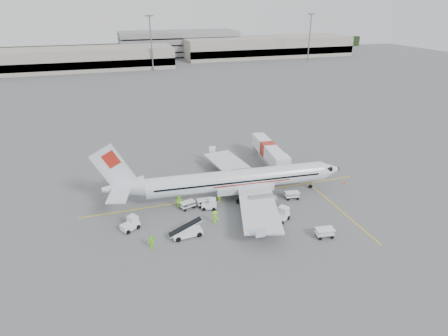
{
  "coord_description": "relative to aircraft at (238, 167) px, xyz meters",
  "views": [
    {
      "loc": [
        -16.2,
        -48.56,
        27.59
      ],
      "look_at": [
        0.0,
        2.0,
        3.8
      ],
      "focal_mm": 30.0,
      "sensor_mm": 36.0,
      "label": 1
    }
  ],
  "objects": [
    {
      "name": "crew_c",
      "position": [
        -5.4,
        -6.25,
        -4.03
      ],
      "size": [
        1.26,
        1.42,
        1.91
      ],
      "primitive_type": "imported",
      "rotation": [
        0.0,
        0.0,
        2.14
      ],
      "color": "#77E012",
      "rests_on": "ground"
    },
    {
      "name": "tug_aft",
      "position": [
        -16.48,
        -4.27,
        -4.08
      ],
      "size": [
        2.71,
        2.35,
        1.82
      ],
      "primitive_type": null,
      "rotation": [
        0.0,
        0.0,
        0.53
      ],
      "color": "white",
      "rests_on": "ground"
    },
    {
      "name": "aircraft",
      "position": [
        0.0,
        0.0,
        0.0
      ],
      "size": [
        38.22,
        31.0,
        9.98
      ],
      "primitive_type": null,
      "rotation": [
        0.0,
        0.0,
        -0.07
      ],
      "color": "silver",
      "rests_on": "ground"
    },
    {
      "name": "belt_loader",
      "position": [
        -9.66,
        -8.01,
        -3.6
      ],
      "size": [
        5.29,
        2.36,
        2.79
      ],
      "primitive_type": null,
      "rotation": [
        0.0,
        0.0,
        0.08
      ],
      "color": "white",
      "rests_on": "ground"
    },
    {
      "name": "stripe_lead",
      "position": [
        -1.22,
        0.82,
        -4.98
      ],
      "size": [
        44.0,
        0.2,
        0.01
      ],
      "primitive_type": "cube",
      "color": "yellow",
      "rests_on": "ground"
    },
    {
      "name": "cone_stbd",
      "position": [
        -2.41,
        -9.29,
        -4.72
      ],
      "size": [
        0.33,
        0.33,
        0.54
      ],
      "primitive_type": "cone",
      "color": "#FF5405",
      "rests_on": "ground"
    },
    {
      "name": "mast_center",
      "position": [
        3.78,
        118.82,
        6.01
      ],
      "size": [
        3.2,
        1.2,
        22.0
      ],
      "primitive_type": null,
      "color": "slate",
      "rests_on": "ground"
    },
    {
      "name": "cone_port",
      "position": [
        3.95,
        15.16,
        -4.66
      ],
      "size": [
        0.4,
        0.4,
        0.66
      ],
      "primitive_type": "cone",
      "color": "#FF5405",
      "rests_on": "ground"
    },
    {
      "name": "cart_loaded_b",
      "position": [
        -5.56,
        -1.18,
        -4.45
      ],
      "size": [
        2.08,
        1.24,
        1.08
      ],
      "primitive_type": null,
      "rotation": [
        0.0,
        0.0,
        0.01
      ],
      "color": "white",
      "rests_on": "ground"
    },
    {
      "name": "terminal_east",
      "position": [
        68.78,
        145.82,
        0.01
      ],
      "size": [
        90.0,
        26.0,
        10.0
      ],
      "primitive_type": null,
      "color": "gray",
      "rests_on": "ground"
    },
    {
      "name": "cart_loaded_a",
      "position": [
        -8.04,
        -1.18,
        -4.44
      ],
      "size": [
        2.38,
        1.81,
        1.1
      ],
      "primitive_type": null,
      "rotation": [
        0.0,
        0.0,
        0.3
      ],
      "color": "white",
      "rests_on": "ground"
    },
    {
      "name": "tug_mid",
      "position": [
        -5.1,
        -2.24,
        -4.17
      ],
      "size": [
        2.41,
        1.84,
        1.65
      ],
      "primitive_type": null,
      "rotation": [
        0.0,
        0.0,
        -0.33
      ],
      "color": "white",
      "rests_on": "ground"
    },
    {
      "name": "parking_garage",
      "position": [
        23.78,
        160.82,
        2.01
      ],
      "size": [
        62.0,
        24.0,
        14.0
      ],
      "primitive_type": null,
      "color": "slate",
      "rests_on": "ground"
    },
    {
      "name": "jet_bridge",
      "position": [
        9.44,
        10.02,
        -2.89
      ],
      "size": [
        4.26,
        16.22,
        4.21
      ],
      "primitive_type": null,
      "rotation": [
        0.0,
        0.0,
        -0.08
      ],
      "color": "white",
      "rests_on": "ground"
    },
    {
      "name": "tug_fore",
      "position": [
        3.4,
        -8.34,
        -4.05
      ],
      "size": [
        2.81,
        2.52,
        1.89
      ],
      "primitive_type": null,
      "rotation": [
        0.0,
        0.0,
        0.59
      ],
      "color": "white",
      "rests_on": "ground"
    },
    {
      "name": "ground",
      "position": [
        -1.22,
        0.82,
        -4.99
      ],
      "size": [
        360.0,
        360.0,
        0.0
      ],
      "primitive_type": "plane",
      "color": "#56595B"
    },
    {
      "name": "crew_d",
      "position": [
        -14.29,
        -9.25,
        -4.06
      ],
      "size": [
        1.15,
        0.99,
        1.85
      ],
      "primitive_type": "imported",
      "rotation": [
        0.0,
        0.0,
        3.74
      ],
      "color": "#77E012",
      "rests_on": "ground"
    },
    {
      "name": "crew_a",
      "position": [
        -3.06,
        -0.68,
        -4.11
      ],
      "size": [
        0.75,
        0.63,
        1.75
      ],
      "primitive_type": "imported",
      "rotation": [
        0.0,
        0.0,
        0.38
      ],
      "color": "#77E012",
      "rests_on": "ground"
    },
    {
      "name": "cart_empty_a",
      "position": [
        7.01,
        -13.52,
        -4.39
      ],
      "size": [
        2.47,
        1.67,
        1.2
      ],
      "primitive_type": null,
      "rotation": [
        0.0,
        0.0,
        -0.14
      ],
      "color": "white",
      "rests_on": "ground"
    },
    {
      "name": "crew_b",
      "position": [
        -9.13,
        -0.72,
        -4.03
      ],
      "size": [
        1.18,
        1.17,
        1.92
      ],
      "primitive_type": "imported",
      "rotation": [
        0.0,
        0.0,
        -0.74
      ],
      "color": "#77E012",
      "rests_on": "ground"
    },
    {
      "name": "cart_empty_b",
      "position": [
        7.75,
        -3.14,
        -4.43
      ],
      "size": [
        2.31,
        1.57,
        1.12
      ],
      "primitive_type": null,
      "rotation": [
        0.0,
        0.0,
        -0.15
      ],
      "color": "white",
      "rests_on": "ground"
    },
    {
      "name": "stripe_cross",
      "position": [
        12.78,
        -7.18,
        -4.98
      ],
      "size": [
        0.2,
        20.0,
        0.01
      ],
      "primitive_type": "cube",
      "color": "yellow",
      "rests_on": "ground"
    },
    {
      "name": "terminal_west",
      "position": [
        -41.22,
        130.82,
        -0.49
      ],
      "size": [
        110.0,
        22.0,
        9.0
      ],
      "primitive_type": null,
      "color": "gray",
      "rests_on": "ground"
    },
    {
      "name": "cone_nose",
      "position": [
        18.5,
        -1.14,
        -4.71
      ],
      "size": [
        0.35,
        0.35,
        0.57
      ],
      "primitive_type": "cone",
      "color": "#FF5405",
      "rests_on": "ground"
    },
    {
      "name": "treeline",
      "position": [
        -1.22,
        175.82,
        -1.99
      ],
      "size": [
        300.0,
        3.0,
        6.0
      ],
      "primitive_type": null,
      "color": "black",
      "rests_on": "ground"
    },
    {
      "name": "mast_east",
      "position": [
        78.78,
        118.82,
        6.01
      ],
      "size": [
        3.2,
        1.2,
        22.0
      ],
      "primitive_type": null,
      "color": "slate",
      "rests_on": "ground"
    }
  ]
}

